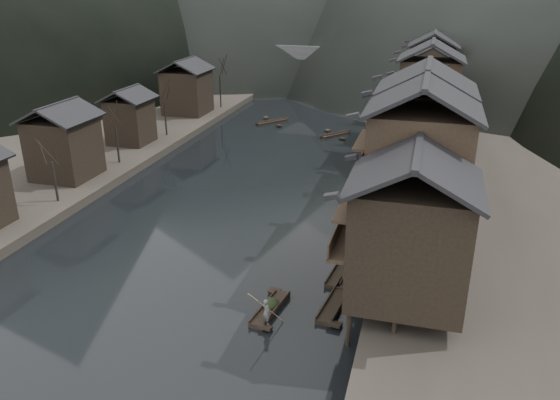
% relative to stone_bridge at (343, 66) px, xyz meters
% --- Properties ---
extents(water, '(300.00, 300.00, 0.00)m').
position_rel_stone_bridge_xyz_m(water, '(0.00, -72.00, -5.11)').
color(water, black).
rests_on(water, ground).
extents(right_bank, '(40.00, 200.00, 1.80)m').
position_rel_stone_bridge_xyz_m(right_bank, '(35.00, -32.00, -4.21)').
color(right_bank, '#2D2823').
rests_on(right_bank, ground).
extents(left_bank, '(40.00, 200.00, 1.20)m').
position_rel_stone_bridge_xyz_m(left_bank, '(-35.00, -32.00, -4.51)').
color(left_bank, '#2D2823').
rests_on(left_bank, ground).
extents(stilt_houses, '(9.00, 67.60, 15.63)m').
position_rel_stone_bridge_xyz_m(stilt_houses, '(17.28, -53.01, 3.75)').
color(stilt_houses, black).
rests_on(stilt_houses, ground).
extents(left_houses, '(8.10, 53.20, 8.73)m').
position_rel_stone_bridge_xyz_m(left_houses, '(-20.50, -51.88, 0.55)').
color(left_houses, black).
rests_on(left_houses, left_bank).
extents(bare_trees, '(3.81, 61.75, 7.62)m').
position_rel_stone_bridge_xyz_m(bare_trees, '(-17.00, -48.88, 1.07)').
color(bare_trees, black).
rests_on(bare_trees, left_bank).
extents(moored_sampans, '(3.20, 67.28, 0.47)m').
position_rel_stone_bridge_xyz_m(moored_sampans, '(12.02, -48.18, -4.91)').
color(moored_sampans, black).
rests_on(moored_sampans, water).
extents(midriver_boats, '(15.28, 35.63, 0.45)m').
position_rel_stone_bridge_xyz_m(midriver_boats, '(-0.99, -19.14, -4.91)').
color(midriver_boats, black).
rests_on(midriver_boats, water).
extents(stone_bridge, '(40.00, 6.00, 9.00)m').
position_rel_stone_bridge_xyz_m(stone_bridge, '(0.00, 0.00, 0.00)').
color(stone_bridge, '#4C4C4F').
rests_on(stone_bridge, ground).
extents(hero_sampan, '(1.74, 5.18, 0.44)m').
position_rel_stone_bridge_xyz_m(hero_sampan, '(8.39, -80.04, -4.91)').
color(hero_sampan, black).
rests_on(hero_sampan, water).
extents(cargo_heap, '(1.13, 1.47, 0.68)m').
position_rel_stone_bridge_xyz_m(cargo_heap, '(8.36, -79.81, -4.33)').
color(cargo_heap, black).
rests_on(cargo_heap, hero_sampan).
extents(boatman, '(0.81, 0.77, 1.86)m').
position_rel_stone_bridge_xyz_m(boatman, '(8.66, -81.81, -3.74)').
color(boatman, '#605F62').
rests_on(boatman, hero_sampan).
extents(bamboo_pole, '(2.18, 2.30, 3.53)m').
position_rel_stone_bridge_xyz_m(bamboo_pole, '(8.86, -81.81, -1.04)').
color(bamboo_pole, '#8C7A51').
rests_on(bamboo_pole, boatman).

